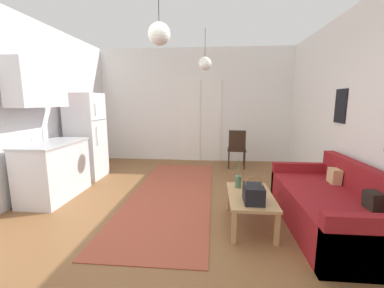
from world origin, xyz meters
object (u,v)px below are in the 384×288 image
at_px(coffee_table, 250,199).
at_px(accent_chair, 237,147).
at_px(handbag, 253,194).
at_px(couch, 334,208).
at_px(pendant_lamp_far, 205,64).
at_px(pendant_lamp_near, 159,34).
at_px(bamboo_vase, 238,181).
at_px(refrigerator, 86,136).

height_order(coffee_table, accent_chair, accent_chair).
bearing_deg(handbag, coffee_table, 89.11).
bearing_deg(couch, accent_chair, 108.95).
height_order(accent_chair, pendant_lamp_far, pendant_lamp_far).
distance_m(couch, coffee_table, 1.01).
bearing_deg(couch, pendant_lamp_far, 132.26).
height_order(accent_chair, pendant_lamp_near, pendant_lamp_near).
bearing_deg(accent_chair, coffee_table, 92.74).
distance_m(bamboo_vase, pendant_lamp_far, 2.42).
bearing_deg(pendant_lamp_far, bamboo_vase, -71.71).
distance_m(couch, bamboo_vase, 1.19).
bearing_deg(couch, pendant_lamp_near, -177.84).
relative_size(couch, bamboo_vase, 4.99).
relative_size(bamboo_vase, pendant_lamp_far, 0.51).
bearing_deg(bamboo_vase, coffee_table, -62.92).
height_order(refrigerator, pendant_lamp_far, pendant_lamp_far).
bearing_deg(refrigerator, coffee_table, -30.02).
height_order(pendant_lamp_near, pendant_lamp_far, same).
height_order(refrigerator, accent_chair, refrigerator).
bearing_deg(couch, handbag, -167.02).
relative_size(couch, pendant_lamp_far, 2.53).
relative_size(bamboo_vase, pendant_lamp_near, 0.54).
distance_m(refrigerator, pendant_lamp_near, 3.03).
height_order(handbag, pendant_lamp_far, pendant_lamp_far).
distance_m(pendant_lamp_near, pendant_lamp_far, 1.96).
bearing_deg(handbag, accent_chair, 88.52).
xyz_separation_m(couch, pendant_lamp_far, (-1.66, 1.83, 1.98)).
distance_m(bamboo_vase, handbag, 0.50).
distance_m(coffee_table, pendant_lamp_near, 2.23).
distance_m(accent_chair, pendant_lamp_far, 2.10).
bearing_deg(handbag, pendant_lamp_far, 107.44).
xyz_separation_m(couch, accent_chair, (-0.94, 2.73, 0.23)).
relative_size(bamboo_vase, refrigerator, 0.22).
bearing_deg(pendant_lamp_near, handbag, -8.06).
distance_m(couch, pendant_lamp_far, 3.16).
height_order(bamboo_vase, pendant_lamp_far, pendant_lamp_far).
relative_size(refrigerator, pendant_lamp_near, 2.43).
relative_size(bamboo_vase, handbag, 1.22).
bearing_deg(handbag, refrigerator, 146.79).
height_order(couch, refrigerator, refrigerator).
bearing_deg(coffee_table, pendant_lamp_near, -176.04).
bearing_deg(bamboo_vase, pendant_lamp_far, 108.29).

